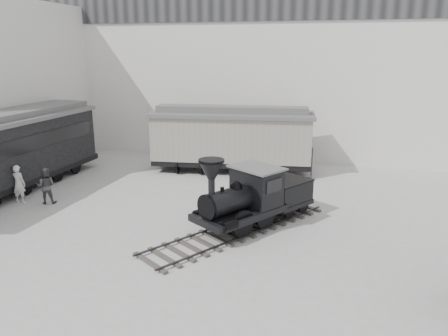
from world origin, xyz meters
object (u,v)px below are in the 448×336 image
(locomotive, at_px, (251,200))
(boxcar, at_px, (232,137))
(visitor_a, at_px, (19,184))
(visitor_b, at_px, (46,186))

(locomotive, height_order, boxcar, boxcar)
(visitor_a, bearing_deg, locomotive, 175.20)
(locomotive, relative_size, visitor_b, 4.88)
(visitor_a, bearing_deg, boxcar, -140.93)
(locomotive, distance_m, visitor_a, 10.31)
(locomotive, distance_m, boxcar, 7.88)
(locomotive, bearing_deg, visitor_b, -148.46)
(visitor_b, bearing_deg, boxcar, -154.32)
(boxcar, distance_m, visitor_b, 9.72)
(boxcar, xyz_separation_m, visitor_a, (-7.74, -7.33, -1.03))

